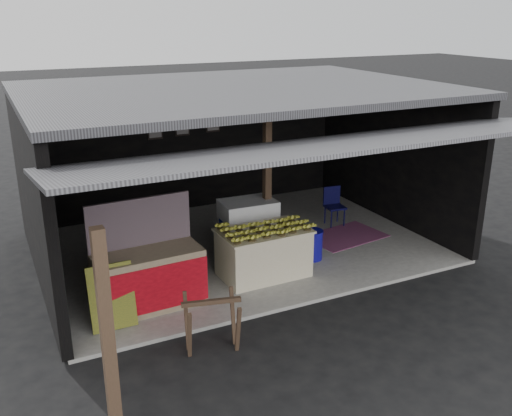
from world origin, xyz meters
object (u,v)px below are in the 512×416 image
water_barrel (313,246)px  plastic_chair (333,203)px  white_crate (248,229)px  banana_table (264,253)px  neighbor_stall (149,276)px  sawhorse (212,319)px

water_barrel → plastic_chair: (1.31, 1.33, 0.21)m
plastic_chair → white_crate: bearing=-155.8°
banana_table → white_crate: bearing=82.2°
white_crate → neighbor_stall: neighbor_stall is taller
neighbor_stall → plastic_chair: 4.71m
neighbor_stall → water_barrel: size_ratio=3.16×
white_crate → sawhorse: (-1.68, -2.43, -0.11)m
banana_table → neighbor_stall: (-2.00, -0.19, 0.08)m
neighbor_stall → water_barrel: neighbor_stall is taller
sawhorse → plastic_chair: (3.96, 3.17, 0.04)m
white_crate → plastic_chair: bearing=20.6°
white_crate → sawhorse: 2.96m
sawhorse → water_barrel: size_ratio=1.58×
banana_table → sawhorse: banana_table is taller
neighbor_stall → water_barrel: bearing=4.8°
plastic_chair → neighbor_stall: bearing=-152.2°
neighbor_stall → sawhorse: 1.50m
water_barrel → plastic_chair: plastic_chair is taller
banana_table → sawhorse: 2.27m
water_barrel → plastic_chair: bearing=45.6°
neighbor_stall → water_barrel: (3.08, 0.40, -0.23)m
white_crate → water_barrel: white_crate is taller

